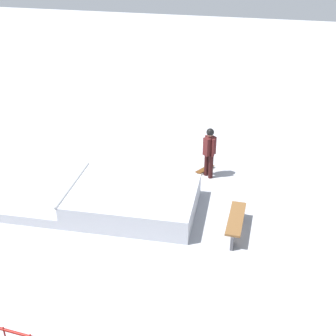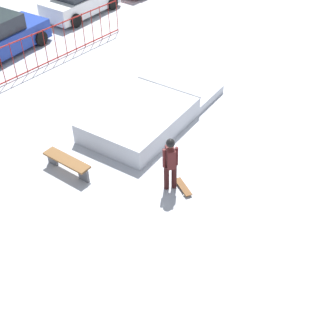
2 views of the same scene
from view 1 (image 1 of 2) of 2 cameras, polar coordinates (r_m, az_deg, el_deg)
The scene contains 5 objects.
ground_plane at distance 13.93m, azimuth -4.23°, elevation -4.17°, with size 60.00×60.00×0.00m, color #A8AAB2.
skate_ramp at distance 13.46m, azimuth -6.31°, elevation -3.97°, with size 5.51×2.85×0.74m.
skater at distance 14.80m, azimuth 5.18°, elevation 2.36°, with size 0.41×0.43×1.73m.
skateboard at distance 15.54m, azimuth 4.62°, elevation -0.12°, with size 0.58×0.79×0.09m.
park_bench at distance 12.55m, azimuth 8.42°, elevation -6.58°, with size 0.42×1.66×0.48m.
Camera 1 is at (-3.71, 11.12, 7.54)m, focal length 49.00 mm.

